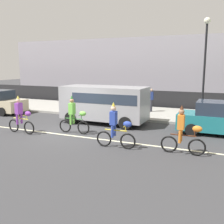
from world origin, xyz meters
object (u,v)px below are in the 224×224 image
object	(u,v)px
parade_cyclist_cobalt	(116,128)
pedestrian_onlooker	(151,100)
parade_cyclist_orange	(184,133)
parked_car_teal	(220,119)
parade_cyclist_purple	(21,117)
parade_cyclist_lime	(74,117)
street_lamp_post	(205,55)
parked_van_grey	(105,102)

from	to	relation	value
parade_cyclist_cobalt	pedestrian_onlooker	size ratio (longest dim) A/B	1.19
parade_cyclist_orange	parked_car_teal	world-z (taller)	parade_cyclist_orange
parade_cyclist_orange	parked_car_teal	distance (m)	3.92
parade_cyclist_cobalt	parked_car_teal	distance (m)	5.61
parade_cyclist_purple	parade_cyclist_lime	distance (m)	2.68
parked_car_teal	street_lamp_post	xyz separation A→B (m)	(-1.06, 2.28, 3.21)
parade_cyclist_purple	parked_car_teal	distance (m)	9.93
parked_van_grey	pedestrian_onlooker	xyz separation A→B (m)	(1.63, 4.10, -0.27)
parked_van_grey	parade_cyclist_cobalt	bearing A→B (deg)	-59.63
parade_cyclist_lime	parked_car_teal	bearing A→B (deg)	22.03
parked_van_grey	street_lamp_post	size ratio (longest dim) A/B	0.85
parade_cyclist_purple	pedestrian_onlooker	distance (m)	9.11
parade_cyclist_lime	parked_van_grey	distance (m)	2.82
parade_cyclist_purple	parked_van_grey	world-z (taller)	parked_van_grey
parade_cyclist_lime	parked_car_teal	world-z (taller)	parade_cyclist_lime
parade_cyclist_purple	parade_cyclist_cobalt	xyz separation A→B (m)	(5.30, -0.28, 0.00)
parked_car_teal	pedestrian_onlooker	size ratio (longest dim) A/B	2.53
parade_cyclist_lime	parade_cyclist_purple	bearing A→B (deg)	-156.95
parked_van_grey	parked_car_teal	world-z (taller)	parked_van_grey
parked_car_teal	parked_van_grey	bearing A→B (deg)	179.76
parade_cyclist_orange	parade_cyclist_lime	bearing A→B (deg)	169.60
parade_cyclist_lime	parade_cyclist_orange	size ratio (longest dim) A/B	1.00
parade_cyclist_lime	parked_van_grey	xyz separation A→B (m)	(0.45, 2.75, 0.44)
parade_cyclist_cobalt	parade_cyclist_orange	bearing A→B (deg)	6.72
parade_cyclist_purple	parade_cyclist_orange	size ratio (longest dim) A/B	1.00
parade_cyclist_orange	street_lamp_post	distance (m)	6.79
parked_car_teal	pedestrian_onlooker	distance (m)	6.21
parked_car_teal	pedestrian_onlooker	xyz separation A→B (m)	(-4.64, 4.12, 0.23)
parked_car_teal	street_lamp_post	world-z (taller)	street_lamp_post
parade_cyclist_orange	street_lamp_post	world-z (taller)	street_lamp_post
parade_cyclist_cobalt	parked_car_teal	size ratio (longest dim) A/B	0.47
parade_cyclist_cobalt	pedestrian_onlooker	xyz separation A→B (m)	(-0.75, 8.17, 0.17)
parade_cyclist_cobalt	street_lamp_post	distance (m)	7.61
pedestrian_onlooker	parked_van_grey	bearing A→B (deg)	-111.72
parade_cyclist_orange	parked_van_grey	distance (m)	6.32
parked_car_teal	pedestrian_onlooker	bearing A→B (deg)	138.36
parade_cyclist_lime	pedestrian_onlooker	xyz separation A→B (m)	(2.08, 6.84, 0.17)
street_lamp_post	parked_van_grey	bearing A→B (deg)	-156.58
parade_cyclist_orange	parked_van_grey	size ratio (longest dim) A/B	0.38
pedestrian_onlooker	street_lamp_post	bearing A→B (deg)	-27.25
parade_cyclist_cobalt	parade_cyclist_lime	bearing A→B (deg)	154.91
parade_cyclist_purple	parked_car_teal	world-z (taller)	parade_cyclist_purple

